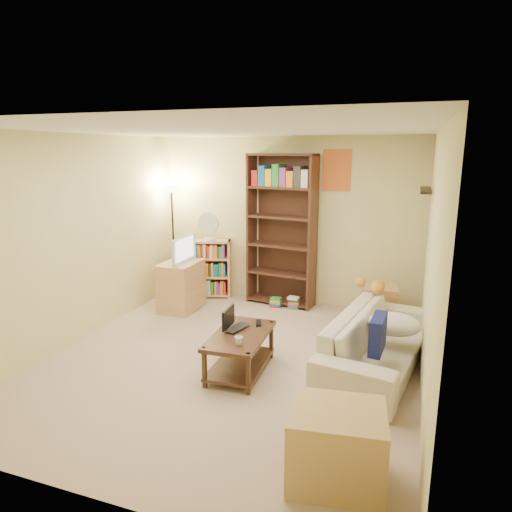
% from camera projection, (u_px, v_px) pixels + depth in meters
% --- Properties ---
extents(room, '(4.50, 4.54, 2.52)m').
position_uv_depth(room, '(230.00, 217.00, 4.76)').
color(room, tan).
rests_on(room, ground).
extents(sofa, '(2.31, 1.47, 0.60)m').
position_uv_depth(sofa, '(378.00, 342.00, 4.88)').
color(sofa, beige).
rests_on(sofa, ground).
extents(navy_pillow, '(0.14, 0.40, 0.35)m').
position_uv_depth(navy_pillow, '(378.00, 334.00, 4.40)').
color(navy_pillow, '#121952').
rests_on(navy_pillow, sofa).
extents(cream_blanket, '(0.55, 0.39, 0.24)m').
position_uv_depth(cream_blanket, '(394.00, 324.00, 4.80)').
color(cream_blanket, beige).
rests_on(cream_blanket, sofa).
extents(tabby_cat, '(0.48, 0.23, 0.16)m').
position_uv_depth(tabby_cat, '(374.00, 286.00, 5.59)').
color(tabby_cat, orange).
rests_on(tabby_cat, sofa).
extents(coffee_table, '(0.58, 0.98, 0.43)m').
position_uv_depth(coffee_table, '(240.00, 347.00, 4.80)').
color(coffee_table, '#3B2616').
rests_on(coffee_table, ground).
extents(laptop, '(0.42, 0.37, 0.03)m').
position_uv_depth(laptop, '(241.00, 329.00, 4.86)').
color(laptop, black).
rests_on(laptop, coffee_table).
extents(laptop_screen, '(0.03, 0.32, 0.21)m').
position_uv_depth(laptop_screen, '(228.00, 318.00, 4.87)').
color(laptop_screen, white).
rests_on(laptop_screen, laptop).
extents(mug, '(0.13, 0.13, 0.08)m').
position_uv_depth(mug, '(239.00, 341.00, 4.50)').
color(mug, white).
rests_on(mug, coffee_table).
extents(tv_remote, '(0.11, 0.18, 0.02)m').
position_uv_depth(tv_remote, '(258.00, 323.00, 5.04)').
color(tv_remote, black).
rests_on(tv_remote, coffee_table).
extents(tv_stand, '(0.48, 0.67, 0.71)m').
position_uv_depth(tv_stand, '(181.00, 286.00, 6.69)').
color(tv_stand, tan).
rests_on(tv_stand, ground).
extents(television, '(0.66, 0.09, 0.38)m').
position_uv_depth(television, '(180.00, 250.00, 6.56)').
color(television, black).
rests_on(television, tv_stand).
extents(tall_bookshelf, '(1.05, 0.46, 2.26)m').
position_uv_depth(tall_bookshelf, '(281.00, 227.00, 6.75)').
color(tall_bookshelf, '#45241A').
rests_on(tall_bookshelf, ground).
extents(short_bookshelf, '(0.77, 0.49, 0.92)m').
position_uv_depth(short_bookshelf, '(208.00, 268.00, 7.26)').
color(short_bookshelf, tan).
rests_on(short_bookshelf, ground).
extents(desk_fan, '(0.33, 0.18, 0.44)m').
position_uv_depth(desk_fan, '(209.00, 226.00, 7.05)').
color(desk_fan, silver).
rests_on(desk_fan, short_bookshelf).
extents(floor_lamp, '(0.30, 0.30, 1.78)m').
position_uv_depth(floor_lamp, '(172.00, 208.00, 7.18)').
color(floor_lamp, black).
rests_on(floor_lamp, ground).
extents(side_table, '(0.49, 0.49, 0.53)m').
position_uv_depth(side_table, '(379.00, 304.00, 6.18)').
color(side_table, tan).
rests_on(side_table, ground).
extents(end_cabinet, '(0.73, 0.63, 0.55)m').
position_uv_depth(end_cabinet, '(336.00, 446.00, 3.20)').
color(end_cabinet, tan).
rests_on(end_cabinet, ground).
extents(book_stacks, '(0.43, 0.16, 0.18)m').
position_uv_depth(book_stacks, '(286.00, 302.00, 6.81)').
color(book_stacks, red).
rests_on(book_stacks, ground).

